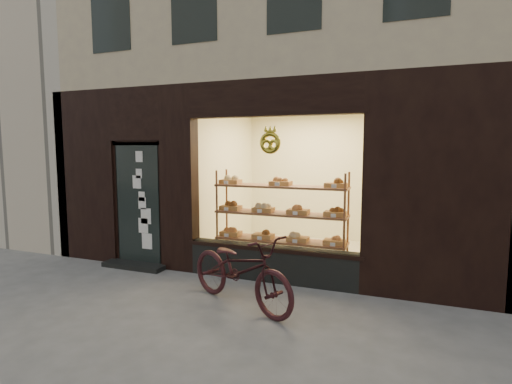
% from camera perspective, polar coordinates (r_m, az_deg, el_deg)
% --- Properties ---
extents(ground, '(90.00, 90.00, 0.00)m').
position_cam_1_polar(ground, '(4.84, -11.86, -19.24)').
color(ground, '#5C5C5C').
extents(neighbor_left, '(12.00, 7.00, 9.00)m').
position_cam_1_polar(neighbor_left, '(15.29, -32.25, 14.50)').
color(neighbor_left, '#BBB6A8').
rests_on(neighbor_left, ground).
extents(display_shelf, '(2.20, 0.45, 1.70)m').
position_cam_1_polar(display_shelf, '(6.61, 3.51, -4.46)').
color(display_shelf, brown).
rests_on(display_shelf, ground).
extents(bicycle, '(1.97, 1.37, 0.98)m').
position_cam_1_polar(bicycle, '(5.33, -2.24, -11.00)').
color(bicycle, black).
rests_on(bicycle, ground).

